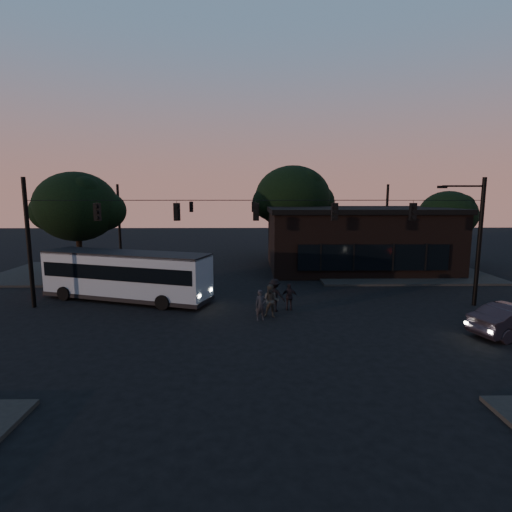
{
  "coord_description": "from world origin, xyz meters",
  "views": [
    {
      "loc": [
        -0.36,
        -18.83,
        6.53
      ],
      "look_at": [
        0.0,
        4.0,
        3.0
      ],
      "focal_mm": 28.0,
      "sensor_mm": 36.0,
      "label": 1
    }
  ],
  "objects_px": {
    "bus": "(126,273)",
    "pedestrian_d": "(275,295)",
    "building": "(356,238)",
    "pedestrian_c": "(289,297)",
    "pedestrian_a": "(261,305)",
    "pedestrian_b": "(271,301)"
  },
  "relations": [
    {
      "from": "pedestrian_a",
      "to": "pedestrian_c",
      "type": "bearing_deg",
      "value": 34.98
    },
    {
      "from": "pedestrian_c",
      "to": "pedestrian_d",
      "type": "distance_m",
      "value": 0.89
    },
    {
      "from": "bus",
      "to": "building",
      "type": "bearing_deg",
      "value": 49.94
    },
    {
      "from": "building",
      "to": "pedestrian_c",
      "type": "xyz_separation_m",
      "value": [
        -7.11,
        -12.83,
        -1.93
      ]
    },
    {
      "from": "building",
      "to": "pedestrian_c",
      "type": "height_order",
      "value": "building"
    },
    {
      "from": "building",
      "to": "pedestrian_d",
      "type": "xyz_separation_m",
      "value": [
        -7.97,
        -13.03,
        -1.78
      ]
    },
    {
      "from": "building",
      "to": "pedestrian_c",
      "type": "distance_m",
      "value": 14.79
    },
    {
      "from": "bus",
      "to": "pedestrian_c",
      "type": "relative_size",
      "value": 7.02
    },
    {
      "from": "bus",
      "to": "pedestrian_a",
      "type": "xyz_separation_m",
      "value": [
        8.22,
        -4.14,
        -0.89
      ]
    },
    {
      "from": "pedestrian_c",
      "to": "pedestrian_d",
      "type": "relative_size",
      "value": 0.84
    },
    {
      "from": "building",
      "to": "bus",
      "type": "height_order",
      "value": "building"
    },
    {
      "from": "building",
      "to": "pedestrian_d",
      "type": "distance_m",
      "value": 15.37
    },
    {
      "from": "bus",
      "to": "pedestrian_c",
      "type": "height_order",
      "value": "bus"
    },
    {
      "from": "pedestrian_b",
      "to": "pedestrian_a",
      "type": "bearing_deg",
      "value": -125.36
    },
    {
      "from": "pedestrian_a",
      "to": "bus",
      "type": "bearing_deg",
      "value": 141.15
    },
    {
      "from": "building",
      "to": "pedestrian_c",
      "type": "relative_size",
      "value": 9.84
    },
    {
      "from": "pedestrian_a",
      "to": "building",
      "type": "bearing_deg",
      "value": 46.86
    },
    {
      "from": "bus",
      "to": "pedestrian_c",
      "type": "xyz_separation_m",
      "value": [
        9.9,
        -2.33,
        -0.92
      ]
    },
    {
      "from": "bus",
      "to": "pedestrian_d",
      "type": "bearing_deg",
      "value": 2.65
    },
    {
      "from": "pedestrian_d",
      "to": "building",
      "type": "bearing_deg",
      "value": -96.69
    },
    {
      "from": "building",
      "to": "pedestrian_a",
      "type": "relative_size",
      "value": 9.49
    },
    {
      "from": "bus",
      "to": "pedestrian_b",
      "type": "distance_m",
      "value": 9.55
    }
  ]
}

